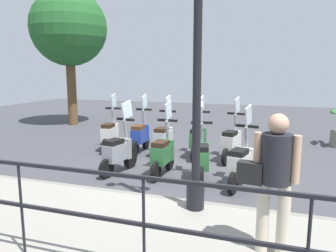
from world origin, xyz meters
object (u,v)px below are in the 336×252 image
Objects in this scene: scooter_far_2 at (164,138)px; scooter_far_3 at (140,135)px; pedestrian_with_bag at (273,174)px; scooter_near_1 at (201,157)px; scooter_far_4 at (110,133)px; scooter_near_2 at (163,153)px; scooter_far_0 at (232,142)px; scooter_near_0 at (241,162)px; lamp_post_near at (197,92)px; scooter_far_1 at (198,139)px; tree_large at (69,28)px; scooter_near_3 at (118,151)px.

scooter_far_2 and scooter_far_3 have the same top height.
pedestrian_with_bag is 2.97m from scooter_near_1.
scooter_far_2 is 1.59m from scooter_far_4.
scooter_near_2 is at bearing -159.17° from scooter_far_2.
scooter_near_0 is at bearing -156.17° from scooter_far_0.
scooter_far_0 is (1.60, -0.38, 0.00)m from scooter_near_1.
lamp_post_near is 3.72m from scooter_far_1.
scooter_near_1 is at bearing -132.08° from scooter_far_3.
scooter_near_0 is 1.63m from scooter_near_2.
tree_large is 3.41× the size of scooter_far_3.
scooter_far_0 is 1.00× the size of scooter_far_2.
tree_large is 3.41× the size of scooter_near_1.
scooter_far_0 is 1.00× the size of scooter_far_3.
pedestrian_with_bag is 5.47m from scooter_far_3.
scooter_far_3 is (4.24, 3.40, -0.60)m from pedestrian_with_bag.
scooter_near_2 is 1.56m from scooter_far_2.
pedestrian_with_bag reaches higher than scooter_far_3.
tree_large is 3.41× the size of scooter_near_2.
scooter_near_3 is at bearing -174.50° from scooter_far_3.
lamp_post_near is 9.64m from tree_large.
scooter_near_1 is at bearing 177.26° from scooter_far_0.
tree_large is 7.62m from scooter_near_3.
scooter_near_0 and scooter_near_2 have the same top height.
scooter_near_0 is at bearing -126.15° from scooter_far_2.
scooter_near_2 is at bearing 32.83° from lamp_post_near.
scooter_near_2 is at bearing 95.44° from scooter_near_0.
scooter_near_1 is at bearing -93.38° from scooter_near_2.
scooter_far_2 is at bearing 100.86° from scooter_far_1.
scooter_far_0 is (4.17, 0.99, -0.60)m from pedestrian_with_bag.
scooter_far_2 is 1.00× the size of scooter_far_4.
scooter_far_0 is (3.28, -0.09, -1.39)m from lamp_post_near.
scooter_far_0 is at bearing -98.91° from scooter_far_4.
lamp_post_near reaches higher than scooter_far_2.
scooter_far_2 is (4.10, 2.70, -0.60)m from pedestrian_with_bag.
scooter_near_3 is (-0.16, 0.95, 0.00)m from scooter_near_2.
pedestrian_with_bag is at bearing -165.43° from scooter_near_1.
lamp_post_near reaches higher than scooter_far_1.
lamp_post_near is 2.20m from scooter_near_1.
scooter_near_1 is 1.00× the size of scooter_far_4.
tree_large is at bearing 67.08° from scooter_near_0.
scooter_near_1 is at bearing 92.56° from scooter_near_0.
scooter_near_1 and scooter_far_1 have the same top height.
scooter_near_2 and scooter_near_3 have the same top height.
scooter_far_1 is at bearing 12.58° from lamp_post_near.
scooter_near_2 and scooter_far_1 have the same top height.
scooter_far_3 is (1.68, 2.03, 0.00)m from scooter_near_1.
scooter_far_4 is at bearing 91.65° from scooter_far_1.
scooter_far_0 is 1.00× the size of scooter_far_4.
scooter_near_0 is at bearing -145.01° from scooter_far_1.
scooter_far_1 is at bearing -97.11° from scooter_far_4.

